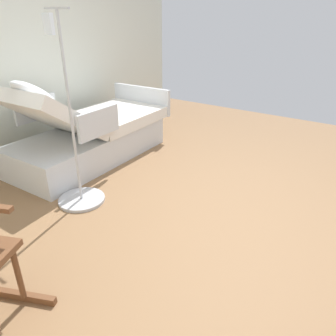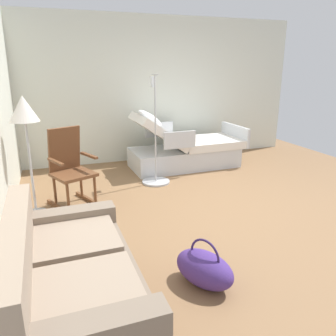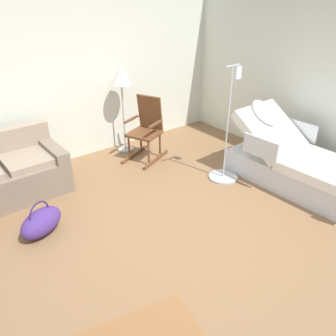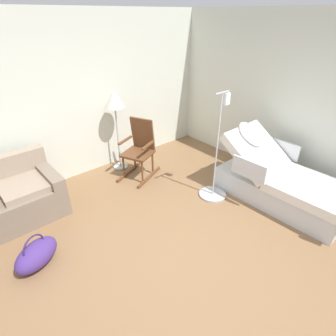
# 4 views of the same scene
# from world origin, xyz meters

# --- Properties ---
(ground_plane) EXTENTS (6.68, 6.68, 0.00)m
(ground_plane) POSITION_xyz_m (0.00, 0.00, 0.00)
(ground_plane) COLOR olive
(side_wall) EXTENTS (0.10, 5.54, 2.70)m
(side_wall) POSITION_xyz_m (2.63, 0.00, 1.35)
(side_wall) COLOR silver
(side_wall) RESTS_ON ground
(hospital_bed) EXTENTS (1.06, 2.08, 1.13)m
(hospital_bed) POSITION_xyz_m (1.82, -0.17, 0.31)
(hospital_bed) COLOR silver
(hospital_bed) RESTS_ON ground
(couch) EXTENTS (1.61, 0.86, 0.85)m
(couch) POSITION_xyz_m (-1.60, 2.11, 0.31)
(couch) COLOR #7D6C5C
(couch) RESTS_ON ground
(rocking_chair) EXTENTS (0.88, 0.73, 1.05)m
(rocking_chair) POSITION_xyz_m (0.65, 1.93, 0.50)
(rocking_chair) COLOR brown
(rocking_chair) RESTS_ON ground
(floor_lamp) EXTENTS (0.34, 0.34, 1.48)m
(floor_lamp) POSITION_xyz_m (0.51, 2.40, 1.23)
(floor_lamp) COLOR #B2B5BA
(floor_lamp) RESTS_ON ground
(duffel_bag) EXTENTS (0.64, 0.54, 0.43)m
(duffel_bag) POSITION_xyz_m (-1.50, 1.02, 0.15)
(duffel_bag) COLOR #472D7A
(duffel_bag) RESTS_ON ground
(iv_pole) EXTENTS (0.44, 0.44, 1.69)m
(iv_pole) POSITION_xyz_m (1.14, 0.61, 0.25)
(iv_pole) COLOR #B2B5BA
(iv_pole) RESTS_ON ground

